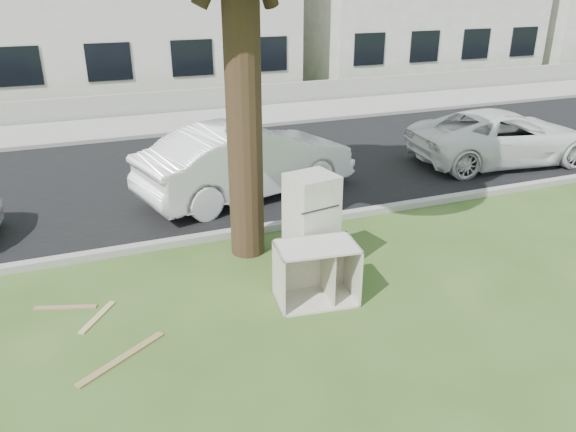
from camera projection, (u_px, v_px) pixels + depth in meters
name	position (u px, v px, depth m)	size (l,w,h in m)	color
ground	(315.00, 300.00, 7.79)	(120.00, 120.00, 0.00)	#314F1C
road	(209.00, 172.00, 12.93)	(120.00, 7.00, 0.01)	black
kerb_near	(259.00, 232.00, 9.89)	(120.00, 0.18, 0.12)	gray
kerb_far	(179.00, 135.00, 15.97)	(120.00, 0.18, 0.12)	gray
sidewalk	(169.00, 123.00, 17.21)	(120.00, 2.80, 0.01)	gray
low_wall	(159.00, 102.00, 18.44)	(120.00, 0.15, 0.70)	gray
fridge	(311.00, 226.00, 8.21)	(0.65, 0.60, 1.57)	beige
cabinet	(316.00, 273.00, 7.64)	(1.08, 0.67, 0.85)	beige
plank_a	(122.00, 358.00, 6.59)	(1.23, 0.10, 0.02)	olive
plank_b	(65.00, 307.00, 7.61)	(0.83, 0.08, 0.02)	#956A4E
plank_c	(97.00, 317.00, 7.40)	(0.77, 0.09, 0.02)	tan
car_center	(247.00, 160.00, 11.30)	(1.56, 4.48, 1.48)	silver
car_right	(504.00, 137.00, 13.39)	(2.07, 4.50, 1.25)	white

